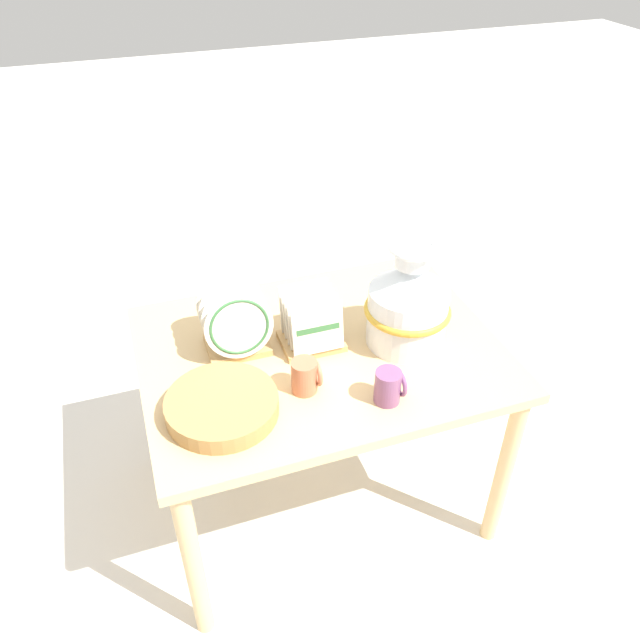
{
  "coord_description": "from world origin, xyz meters",
  "views": [
    {
      "loc": [
        -0.5,
        -1.46,
        1.97
      ],
      "look_at": [
        0.0,
        0.0,
        0.83
      ],
      "focal_mm": 35.0,
      "sensor_mm": 36.0,
      "label": 1
    }
  ],
  "objects_px": {
    "mug_plum_glaze": "(389,386)",
    "dish_rack_square_plates": "(311,327)",
    "ceramic_vase": "(408,302)",
    "wicker_charger_stack": "(222,406)",
    "dish_rack_round_plates": "(236,325)",
    "mug_terracotta_glaze": "(306,376)"
  },
  "relations": [
    {
      "from": "ceramic_vase",
      "to": "mug_plum_glaze",
      "type": "height_order",
      "value": "ceramic_vase"
    },
    {
      "from": "wicker_charger_stack",
      "to": "mug_plum_glaze",
      "type": "distance_m",
      "value": 0.47
    },
    {
      "from": "mug_plum_glaze",
      "to": "dish_rack_square_plates",
      "type": "bearing_deg",
      "value": 111.94
    },
    {
      "from": "dish_rack_square_plates",
      "to": "mug_plum_glaze",
      "type": "bearing_deg",
      "value": -68.06
    },
    {
      "from": "mug_plum_glaze",
      "to": "wicker_charger_stack",
      "type": "bearing_deg",
      "value": 167.38
    },
    {
      "from": "dish_rack_round_plates",
      "to": "mug_terracotta_glaze",
      "type": "height_order",
      "value": "dish_rack_round_plates"
    },
    {
      "from": "wicker_charger_stack",
      "to": "mug_terracotta_glaze",
      "type": "relative_size",
      "value": 3.04
    },
    {
      "from": "ceramic_vase",
      "to": "mug_terracotta_glaze",
      "type": "distance_m",
      "value": 0.4
    },
    {
      "from": "wicker_charger_stack",
      "to": "dish_rack_square_plates",
      "type": "bearing_deg",
      "value": 32.8
    },
    {
      "from": "ceramic_vase",
      "to": "wicker_charger_stack",
      "type": "xyz_separation_m",
      "value": [
        -0.62,
        -0.13,
        -0.12
      ]
    },
    {
      "from": "mug_plum_glaze",
      "to": "mug_terracotta_glaze",
      "type": "height_order",
      "value": "same"
    },
    {
      "from": "ceramic_vase",
      "to": "dish_rack_round_plates",
      "type": "xyz_separation_m",
      "value": [
        -0.52,
        0.13,
        -0.06
      ]
    },
    {
      "from": "dish_rack_square_plates",
      "to": "wicker_charger_stack",
      "type": "height_order",
      "value": "dish_rack_square_plates"
    },
    {
      "from": "mug_plum_glaze",
      "to": "dish_rack_round_plates",
      "type": "bearing_deg",
      "value": 134.35
    },
    {
      "from": "dish_rack_round_plates",
      "to": "mug_plum_glaze",
      "type": "xyz_separation_m",
      "value": [
        0.36,
        -0.36,
        -0.04
      ]
    },
    {
      "from": "dish_rack_square_plates",
      "to": "wicker_charger_stack",
      "type": "distance_m",
      "value": 0.4
    },
    {
      "from": "dish_rack_round_plates",
      "to": "dish_rack_square_plates",
      "type": "height_order",
      "value": "dish_rack_round_plates"
    },
    {
      "from": "dish_rack_square_plates",
      "to": "ceramic_vase",
      "type": "bearing_deg",
      "value": -15.74
    },
    {
      "from": "dish_rack_square_plates",
      "to": "wicker_charger_stack",
      "type": "relative_size",
      "value": 0.61
    },
    {
      "from": "dish_rack_square_plates",
      "to": "mug_terracotta_glaze",
      "type": "bearing_deg",
      "value": -112.38
    },
    {
      "from": "ceramic_vase",
      "to": "wicker_charger_stack",
      "type": "height_order",
      "value": "ceramic_vase"
    },
    {
      "from": "dish_rack_square_plates",
      "to": "mug_plum_glaze",
      "type": "relative_size",
      "value": 1.85
    }
  ]
}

